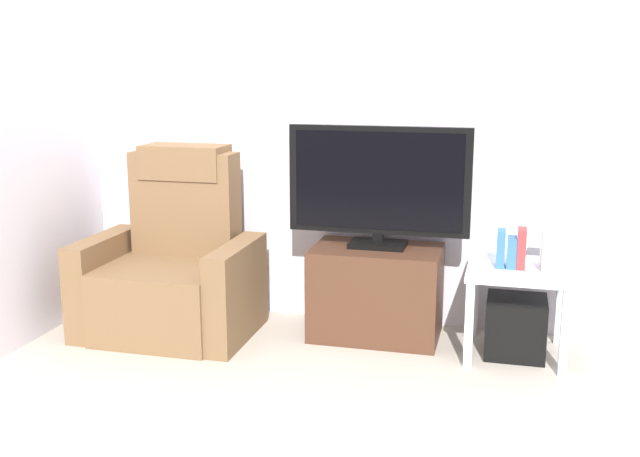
{
  "coord_description": "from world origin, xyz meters",
  "views": [
    {
      "loc": [
        0.76,
        -3.27,
        1.57
      ],
      "look_at": [
        -0.21,
        0.5,
        0.7
      ],
      "focal_mm": 42.21,
      "sensor_mm": 36.0,
      "label": 1
    }
  ],
  "objects_px": {
    "television": "(379,184)",
    "recliner_armchair": "(173,269)",
    "subwoofer_box": "(516,327)",
    "book_leftmost": "(501,248)",
    "game_console": "(549,246)",
    "book_middle": "(512,252)",
    "tv_stand": "(376,292)",
    "book_rightmost": "(521,248)",
    "side_table": "(518,281)"
  },
  "relations": [
    {
      "from": "television",
      "to": "recliner_armchair",
      "type": "bearing_deg",
      "value": -170.29
    },
    {
      "from": "subwoofer_box",
      "to": "book_leftmost",
      "type": "bearing_deg",
      "value": -168.69
    },
    {
      "from": "subwoofer_box",
      "to": "book_leftmost",
      "type": "xyz_separation_m",
      "value": [
        -0.1,
        -0.02,
        0.44
      ]
    },
    {
      "from": "game_console",
      "to": "recliner_armchair",
      "type": "bearing_deg",
      "value": -177.26
    },
    {
      "from": "book_middle",
      "to": "game_console",
      "type": "xyz_separation_m",
      "value": [
        0.19,
        0.03,
        0.04
      ]
    },
    {
      "from": "recliner_armchair",
      "to": "game_console",
      "type": "relative_size",
      "value": 4.47
    },
    {
      "from": "recliner_armchair",
      "to": "tv_stand",
      "type": "bearing_deg",
      "value": 15.79
    },
    {
      "from": "book_rightmost",
      "to": "recliner_armchair",
      "type": "bearing_deg",
      "value": -177.94
    },
    {
      "from": "book_middle",
      "to": "game_console",
      "type": "height_order",
      "value": "game_console"
    },
    {
      "from": "television",
      "to": "recliner_armchair",
      "type": "distance_m",
      "value": 1.31
    },
    {
      "from": "television",
      "to": "book_middle",
      "type": "distance_m",
      "value": 0.82
    },
    {
      "from": "tv_stand",
      "to": "book_rightmost",
      "type": "distance_m",
      "value": 0.87
    },
    {
      "from": "tv_stand",
      "to": "game_console",
      "type": "xyz_separation_m",
      "value": [
        0.93,
        -0.08,
        0.35
      ]
    },
    {
      "from": "subwoofer_box",
      "to": "book_rightmost",
      "type": "bearing_deg",
      "value": -73.89
    },
    {
      "from": "tv_stand",
      "to": "book_rightmost",
      "type": "bearing_deg",
      "value": -8.04
    },
    {
      "from": "subwoofer_box",
      "to": "book_rightmost",
      "type": "xyz_separation_m",
      "value": [
        0.01,
        -0.02,
        0.44
      ]
    },
    {
      "from": "side_table",
      "to": "book_leftmost",
      "type": "bearing_deg",
      "value": -168.69
    },
    {
      "from": "book_leftmost",
      "to": "game_console",
      "type": "xyz_separation_m",
      "value": [
        0.24,
        0.03,
        0.02
      ]
    },
    {
      "from": "subwoofer_box",
      "to": "recliner_armchair",
      "type": "bearing_deg",
      "value": -177.35
    },
    {
      "from": "side_table",
      "to": "game_console",
      "type": "height_order",
      "value": "game_console"
    },
    {
      "from": "subwoofer_box",
      "to": "book_rightmost",
      "type": "distance_m",
      "value": 0.44
    },
    {
      "from": "book_leftmost",
      "to": "television",
      "type": "bearing_deg",
      "value": 169.21
    },
    {
      "from": "recliner_armchair",
      "to": "book_rightmost",
      "type": "distance_m",
      "value": 1.99
    },
    {
      "from": "television",
      "to": "game_console",
      "type": "distance_m",
      "value": 0.98
    },
    {
      "from": "tv_stand",
      "to": "recliner_armchair",
      "type": "height_order",
      "value": "recliner_armchair"
    },
    {
      "from": "television",
      "to": "game_console",
      "type": "height_order",
      "value": "television"
    },
    {
      "from": "television",
      "to": "book_rightmost",
      "type": "distance_m",
      "value": 0.86
    },
    {
      "from": "tv_stand",
      "to": "book_rightmost",
      "type": "xyz_separation_m",
      "value": [
        0.79,
        -0.11,
        0.34
      ]
    },
    {
      "from": "game_console",
      "to": "subwoofer_box",
      "type": "bearing_deg",
      "value": -176.05
    },
    {
      "from": "television",
      "to": "game_console",
      "type": "relative_size",
      "value": 4.27
    },
    {
      "from": "book_rightmost",
      "to": "game_console",
      "type": "relative_size",
      "value": 0.88
    },
    {
      "from": "book_rightmost",
      "to": "book_middle",
      "type": "bearing_deg",
      "value": 180.0
    },
    {
      "from": "subwoofer_box",
      "to": "book_leftmost",
      "type": "height_order",
      "value": "book_leftmost"
    },
    {
      "from": "subwoofer_box",
      "to": "book_rightmost",
      "type": "relative_size",
      "value": 1.49
    },
    {
      "from": "book_leftmost",
      "to": "side_table",
      "type": "bearing_deg",
      "value": 11.31
    },
    {
      "from": "side_table",
      "to": "book_middle",
      "type": "height_order",
      "value": "book_middle"
    },
    {
      "from": "recliner_armchair",
      "to": "television",
      "type": "bearing_deg",
      "value": 16.69
    },
    {
      "from": "book_middle",
      "to": "book_rightmost",
      "type": "relative_size",
      "value": 0.77
    },
    {
      "from": "side_table",
      "to": "book_rightmost",
      "type": "bearing_deg",
      "value": -73.89
    },
    {
      "from": "book_leftmost",
      "to": "book_middle",
      "type": "height_order",
      "value": "book_leftmost"
    },
    {
      "from": "book_middle",
      "to": "television",
      "type": "bearing_deg",
      "value": 170.02
    },
    {
      "from": "subwoofer_box",
      "to": "book_leftmost",
      "type": "relative_size",
      "value": 1.59
    },
    {
      "from": "side_table",
      "to": "television",
      "type": "bearing_deg",
      "value": 171.97
    },
    {
      "from": "subwoofer_box",
      "to": "side_table",
      "type": "bearing_deg",
      "value": -135.0
    },
    {
      "from": "book_rightmost",
      "to": "game_console",
      "type": "bearing_deg",
      "value": 12.16
    },
    {
      "from": "recliner_armchair",
      "to": "book_leftmost",
      "type": "bearing_deg",
      "value": 9.16
    },
    {
      "from": "subwoofer_box",
      "to": "book_middle",
      "type": "distance_m",
      "value": 0.42
    },
    {
      "from": "television",
      "to": "side_table",
      "type": "xyz_separation_m",
      "value": [
        0.79,
        -0.11,
        -0.48
      ]
    },
    {
      "from": "tv_stand",
      "to": "game_console",
      "type": "relative_size",
      "value": 3.03
    },
    {
      "from": "television",
      "to": "book_rightmost",
      "type": "relative_size",
      "value": 4.84
    }
  ]
}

